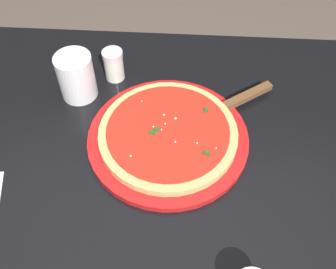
{
  "coord_description": "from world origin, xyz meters",
  "views": [
    {
      "loc": [
        -0.08,
        0.45,
        1.4
      ],
      "look_at": [
        -0.05,
        -0.03,
        0.79
      ],
      "focal_mm": 41.96,
      "sensor_mm": 36.0,
      "label": 1
    }
  ],
  "objects_px": {
    "serving_plate": "(168,138)",
    "parmesan_shaker": "(114,65)",
    "pizza": "(168,133)",
    "pizza_server": "(232,104)",
    "cup_tall_drink": "(76,76)"
  },
  "relations": [
    {
      "from": "pizza",
      "to": "cup_tall_drink",
      "type": "xyz_separation_m",
      "value": [
        0.2,
        -0.12,
        0.03
      ]
    },
    {
      "from": "serving_plate",
      "to": "pizza",
      "type": "height_order",
      "value": "pizza"
    },
    {
      "from": "serving_plate",
      "to": "pizza_server",
      "type": "relative_size",
      "value": 1.58
    },
    {
      "from": "serving_plate",
      "to": "parmesan_shaker",
      "type": "bearing_deg",
      "value": -53.16
    },
    {
      "from": "pizza",
      "to": "parmesan_shaker",
      "type": "bearing_deg",
      "value": -53.16
    },
    {
      "from": "cup_tall_drink",
      "to": "parmesan_shaker",
      "type": "distance_m",
      "value": 0.09
    },
    {
      "from": "serving_plate",
      "to": "parmesan_shaker",
      "type": "relative_size",
      "value": 4.37
    },
    {
      "from": "pizza_server",
      "to": "cup_tall_drink",
      "type": "bearing_deg",
      "value": -4.98
    },
    {
      "from": "pizza",
      "to": "parmesan_shaker",
      "type": "xyz_separation_m",
      "value": [
        0.13,
        -0.18,
        0.01
      ]
    },
    {
      "from": "serving_plate",
      "to": "parmesan_shaker",
      "type": "height_order",
      "value": "parmesan_shaker"
    },
    {
      "from": "pizza",
      "to": "pizza_server",
      "type": "distance_m",
      "value": 0.16
    },
    {
      "from": "pizza_server",
      "to": "parmesan_shaker",
      "type": "relative_size",
      "value": 2.77
    },
    {
      "from": "pizza_server",
      "to": "pizza",
      "type": "bearing_deg",
      "value": 35.25
    },
    {
      "from": "pizza",
      "to": "pizza_server",
      "type": "height_order",
      "value": "pizza"
    },
    {
      "from": "serving_plate",
      "to": "pizza_server",
      "type": "bearing_deg",
      "value": -144.75
    }
  ]
}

